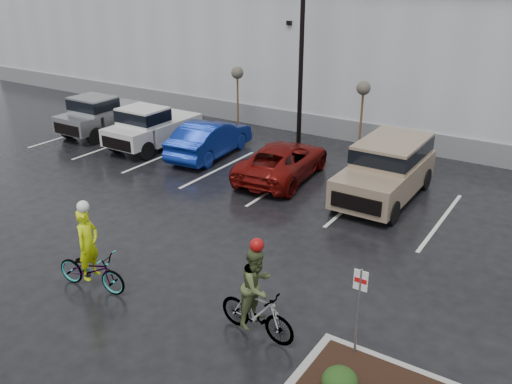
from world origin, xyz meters
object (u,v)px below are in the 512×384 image
Objects in this scene: pickup_silver at (109,113)px; cyclist_olive at (257,302)px; car_red at (283,161)px; car_blue at (210,138)px; cyclist_hivis at (91,262)px; sapling_mid at (363,92)px; pickup_white at (158,125)px; sapling_west at (237,76)px; suv_tan at (385,172)px; lamppost at (302,18)px; fire_lane_sign at (359,304)px.

cyclist_olive is (14.84, -9.56, -0.10)m from pickup_silver.
car_blue is at bearing -14.49° from car_red.
cyclist_hivis reaches higher than car_blue.
sapling_mid is 9.28m from pickup_white.
sapling_west is 1.00× the size of sapling_mid.
sapling_west is 0.63× the size of suv_tan.
cyclist_olive reaches higher than pickup_silver.
sapling_mid reaches higher than car_red.
pickup_silver is at bearing -163.92° from lamppost.
sapling_west is at bearing 165.96° from lamppost.
cyclist_olive is (9.61, -13.21, -1.84)m from sapling_west.
pickup_silver is 14.46m from suv_tan.
lamppost is at bearing -14.04° from sapling_west.
suv_tan is (9.22, -4.28, -1.70)m from sapling_west.
suv_tan is (-2.58, 8.52, -0.38)m from fire_lane_sign.
sapling_mid is at bearing 112.49° from fire_lane_sign.
car_red is (3.98, -0.58, -0.08)m from car_blue.
sapling_mid is 13.70m from cyclist_olive.
pickup_silver is 10.42m from car_red.
car_red is at bearing -40.54° from sapling_west.
car_blue reaches higher than car_red.
car_blue is 1.93× the size of cyclist_hivis.
sapling_west is 17.46m from fire_lane_sign.
lamppost is 1.81× the size of suv_tan.
pickup_white is 1.03× the size of car_red.
sapling_mid is at bearing 21.80° from lamppost.
cyclist_hivis is at bearing -44.95° from pickup_silver.
lamppost reaches higher than cyclist_olive.
pickup_white is at bearing 146.77° from fire_lane_sign.
suv_tan is (8.04, -0.44, 0.25)m from car_blue.
sapling_mid is 5.04m from car_red.
car_blue is 10.76m from cyclist_hivis.
car_red is 4.07m from suv_tan.
sapling_mid reaches higher than fire_lane_sign.
pickup_silver reaches higher than car_red.
car_blue is (6.41, -0.18, -0.20)m from pickup_silver.
car_blue is at bearing -134.79° from lamppost.
lamppost is 13.84m from cyclist_hivis.
car_blue is at bearing 2.04° from pickup_white.
suv_tan is at bearing -2.47° from pickup_silver.
lamppost reaches higher than suv_tan.
fire_lane_sign is at bearing -76.56° from cyclist_olive.
sapling_west is 0.62× the size of pickup_white.
sapling_west reaches higher than car_red.
cyclist_olive reaches higher than car_red.
pickup_silver is 1.09× the size of car_blue.
cyclist_olive is (4.45, -8.80, 0.18)m from car_red.
car_blue is at bearing -1.60° from pickup_silver.
pickup_silver is (-17.02, 9.14, -0.43)m from fire_lane_sign.
sapling_mid is 1.30× the size of cyclist_hivis.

